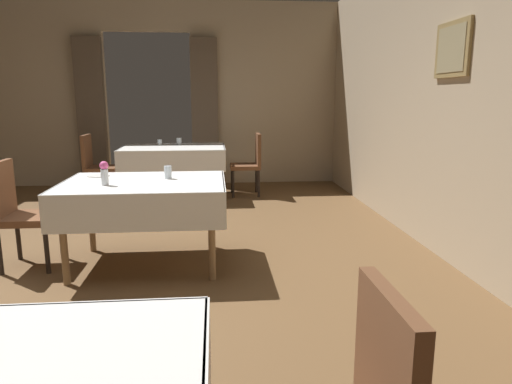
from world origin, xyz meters
TOP-DOWN VIEW (x-y plane):
  - ground at (0.00, 0.00)m, footprint 10.08×10.08m
  - wall_right at (3.20, -0.00)m, footprint 0.16×8.40m
  - wall_back at (0.00, 4.18)m, footprint 6.40×0.27m
  - dining_table_mid at (0.46, 0.21)m, footprint 1.38×1.06m
  - dining_table_far at (0.47, 3.04)m, footprint 1.49×1.03m
  - chair_mid_left at (-0.62, 0.25)m, footprint 0.45×0.44m
  - chair_far_left at (-0.66, 3.07)m, footprint 0.44×0.44m
  - chair_far_right at (1.60, 3.10)m, footprint 0.44×0.44m
  - flower_vase_mid at (0.17, 0.06)m, footprint 0.07×0.07m
  - glass_mid_b at (0.65, 0.32)m, footprint 0.07×0.07m
  - plate_mid_c at (0.01, 0.50)m, footprint 0.20×0.20m
  - glass_far_a at (0.25, 3.31)m, footprint 0.07×0.07m
  - glass_far_b at (0.53, 3.33)m, footprint 0.08×0.08m

SIDE VIEW (x-z plane):
  - ground at x=0.00m, z-range 0.00..0.00m
  - chair_mid_left at x=-0.62m, z-range 0.05..0.98m
  - chair_far_left at x=-0.66m, z-range 0.05..0.98m
  - chair_far_right at x=1.60m, z-range 0.05..0.98m
  - dining_table_mid at x=0.46m, z-range 0.28..1.03m
  - dining_table_far at x=0.47m, z-range 0.28..1.03m
  - plate_mid_c at x=0.01m, z-range 0.75..0.76m
  - glass_far_a at x=0.25m, z-range 0.75..0.84m
  - glass_far_b at x=0.53m, z-range 0.75..0.85m
  - glass_mid_b at x=0.65m, z-range 0.75..0.86m
  - flower_vase_mid at x=0.17m, z-range 0.76..0.96m
  - wall_right at x=3.20m, z-range 0.00..3.00m
  - wall_back at x=0.00m, z-range 0.01..3.01m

